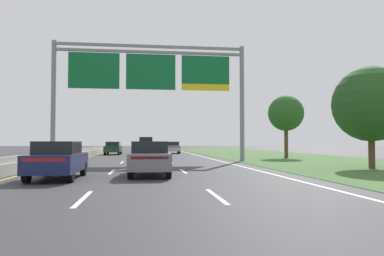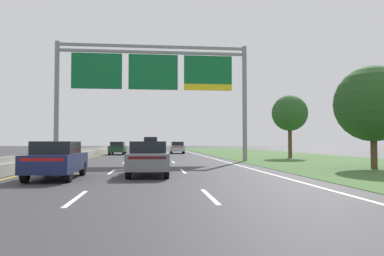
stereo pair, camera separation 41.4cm
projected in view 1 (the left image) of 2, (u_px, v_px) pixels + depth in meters
The scene contains 13 objects.
ground_plane at pixel (146, 158), 34.59m from camera, with size 220.00×220.00×0.00m, color #333335.
lane_striping at pixel (146, 159), 34.14m from camera, with size 11.96×106.00×0.01m.
grass_verge_right at pixel (289, 158), 36.38m from camera, with size 14.00×110.00×0.02m, color #3D602D.
median_barrier_concrete at pixel (73, 155), 33.76m from camera, with size 0.60×110.00×0.85m.
overhead_sign_gantry at pixel (151, 77), 28.97m from camera, with size 15.06×0.42×9.30m.
pickup_truck_blue at pixel (146, 145), 48.89m from camera, with size 2.09×5.43×2.20m.
car_red_centre_lane_sedan at pixel (147, 149), 35.98m from camera, with size 1.89×4.43×1.57m.
car_darkgreen_left_lane_sedan at pixel (113, 148), 44.88m from camera, with size 1.90×4.43×1.57m.
car_silver_right_lane_sedan at pixel (173, 147), 49.41m from camera, with size 1.94×4.45×1.57m.
car_grey_centre_lane_sedan at pixel (150, 158), 17.01m from camera, with size 1.90×4.43×1.57m.
car_navy_left_lane_sedan at pixel (58, 159), 15.45m from camera, with size 1.83×4.40×1.57m.
roadside_tree_near at pixel (371, 104), 21.28m from camera, with size 4.32×4.32×5.89m.
roadside_tree_mid at pixel (286, 113), 35.51m from camera, with size 3.41×3.41×6.01m.
Camera 1 is at (-0.21, 0.06, 1.55)m, focal length 34.63 mm.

